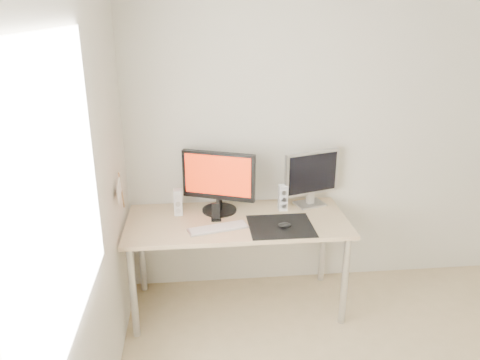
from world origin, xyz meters
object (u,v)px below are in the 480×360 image
desk (237,229)px  speaker_left (178,202)px  keyboard (218,228)px  main_monitor (219,180)px  phone_dock (216,215)px  second_monitor (311,176)px  speaker_right (283,198)px  mouse (284,225)px

desk → speaker_left: (-0.42, 0.14, 0.18)m
keyboard → desk: bearing=43.7°
main_monitor → speaker_left: 0.34m
phone_dock → desk: bearing=-2.2°
second_monitor → phone_dock: (-0.74, -0.21, -0.20)m
second_monitor → speaker_right: second_monitor is taller
keyboard → speaker_left: bearing=135.1°
mouse → speaker_right: (0.05, 0.32, 0.08)m
desk → second_monitor: bearing=19.9°
mouse → speaker_left: speaker_left is taller
mouse → main_monitor: 0.60m
desk → keyboard: (-0.15, -0.14, 0.09)m
main_monitor → second_monitor: bearing=4.5°
main_monitor → second_monitor: main_monitor is taller
mouse → speaker_right: size_ratio=0.50×
mouse → speaker_left: bearing=157.3°
keyboard → mouse: bearing=-4.0°
main_monitor → speaker_right: size_ratio=2.70×
mouse → keyboard: bearing=176.0°
mouse → speaker_left: (-0.74, 0.31, 0.08)m
speaker_right → main_monitor: bearing=178.4°
phone_dock → second_monitor: bearing=15.6°
main_monitor → keyboard: size_ratio=1.21×
speaker_right → keyboard: speaker_right is taller
second_monitor → speaker_left: size_ratio=2.25×
mouse → desk: 0.37m
main_monitor → speaker_left: (-0.30, -0.02, -0.16)m
second_monitor → speaker_left: (-1.02, -0.08, -0.14)m
mouse → keyboard: (-0.46, 0.03, -0.01)m
speaker_left → second_monitor: bearing=4.4°
speaker_right → phone_dock: speaker_right is taller
speaker_left → keyboard: 0.40m
main_monitor → speaker_left: main_monitor is taller
desk → keyboard: keyboard is taller
keyboard → phone_dock: bearing=92.2°
second_monitor → mouse: bearing=-125.5°
phone_dock → keyboard: bearing=-87.8°
second_monitor → phone_dock: bearing=-164.4°
keyboard → phone_dock: phone_dock is taller
desk → main_monitor: (-0.12, 0.16, 0.33)m
mouse → second_monitor: bearing=54.5°
mouse → second_monitor: (0.28, 0.39, 0.22)m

